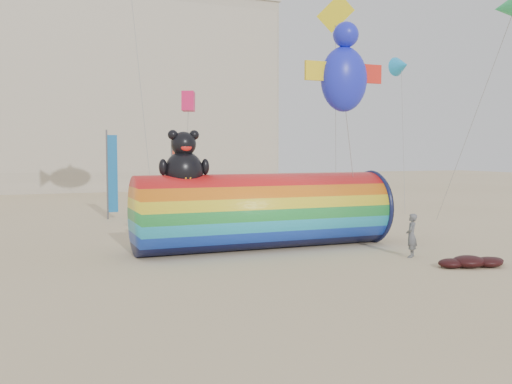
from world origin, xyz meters
name	(u,v)px	position (x,y,z in m)	size (l,w,h in m)	color
ground	(259,263)	(0.00, 0.00, 0.00)	(160.00, 160.00, 0.00)	#CCB58C
windsock_assembly	(263,209)	(1.33, 2.76, 1.60)	(10.46, 3.19, 4.82)	red
kite_handler	(411,236)	(5.67, -1.13, 0.82)	(0.59, 0.39, 1.63)	#56585D
fabric_bundle	(472,262)	(6.51, -3.35, 0.17)	(2.62, 1.35, 0.41)	#370A0A
festival_banners	(158,173)	(0.00, 16.53, 2.64)	(5.71, 3.09, 5.20)	#59595E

